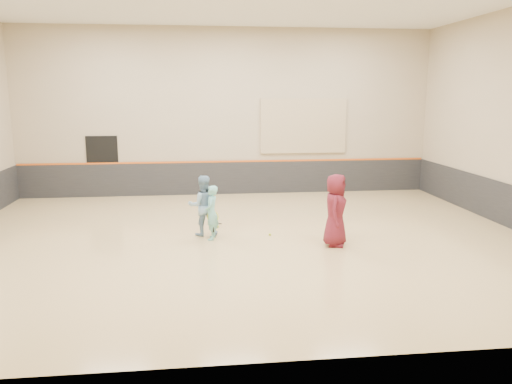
{
  "coord_description": "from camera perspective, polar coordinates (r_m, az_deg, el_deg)",
  "views": [
    {
      "loc": [
        -1.07,
        -12.27,
        3.66
      ],
      "look_at": [
        0.39,
        0.4,
        1.15
      ],
      "focal_mm": 35.0,
      "sensor_mm": 36.0,
      "label": 1
    }
  ],
  "objects": [
    {
      "name": "accent_stripe",
      "position": [
        18.42,
        -3.21,
        3.51
      ],
      "size": [
        14.9,
        0.03,
        0.06
      ],
      "primitive_type": "cube",
      "color": "#D85914",
      "rests_on": "wall_back"
    },
    {
      "name": "ball_in_hand",
      "position": [
        12.17,
        9.78,
        -0.76
      ],
      "size": [
        0.07,
        0.07,
        0.07
      ],
      "primitive_type": "sphere",
      "color": "#C9D932",
      "rests_on": "young_man"
    },
    {
      "name": "ball_beside_spare",
      "position": [
        13.97,
        -4.42,
        -3.94
      ],
      "size": [
        0.07,
        0.07,
        0.07
      ],
      "primitive_type": "sphere",
      "color": "#A8C52E",
      "rests_on": "floor"
    },
    {
      "name": "instructor",
      "position": [
        13.11,
        -6.09,
        -1.55
      ],
      "size": [
        0.85,
        0.7,
        1.59
      ],
      "primitive_type": "imported",
      "rotation": [
        0.0,
        0.0,
        3.27
      ],
      "color": "#82A8C8",
      "rests_on": "floor"
    },
    {
      "name": "held_racket",
      "position": [
        12.75,
        -4.96,
        -2.83
      ],
      "size": [
        0.3,
        0.3,
        0.62
      ],
      "primitive_type": null,
      "color": "gold",
      "rests_on": "instructor"
    },
    {
      "name": "young_man",
      "position": [
        12.27,
        9.07,
        -2.06
      ],
      "size": [
        0.84,
        1.01,
        1.78
      ],
      "primitive_type": "imported",
      "rotation": [
        0.0,
        0.0,
        1.2
      ],
      "color": "maroon",
      "rests_on": "floor"
    },
    {
      "name": "room",
      "position": [
        12.64,
        -1.57,
        -1.89
      ],
      "size": [
        15.04,
        12.04,
        6.22
      ],
      "color": "tan",
      "rests_on": "ground"
    },
    {
      "name": "acoustic_panel",
      "position": [
        18.66,
        5.44,
        7.52
      ],
      "size": [
        3.2,
        0.08,
        2.0
      ],
      "primitive_type": "cube",
      "color": "tan",
      "rests_on": "wall_back"
    },
    {
      "name": "girl",
      "position": [
        12.74,
        -5.09,
        -2.36
      ],
      "size": [
        0.41,
        0.55,
        1.39
      ],
      "primitive_type": "imported",
      "rotation": [
        0.0,
        0.0,
        -1.72
      ],
      "color": "#72C6C2",
      "rests_on": "floor"
    },
    {
      "name": "spare_racket",
      "position": [
        14.38,
        -5.0,
        -3.4
      ],
      "size": [
        0.64,
        0.64,
        0.12
      ],
      "primitive_type": null,
      "color": "#D6E933",
      "rests_on": "floor"
    },
    {
      "name": "doorway",
      "position": [
        18.74,
        -17.09,
        2.79
      ],
      "size": [
        1.1,
        0.05,
        2.2
      ],
      "primitive_type": "cube",
      "color": "black",
      "rests_on": "floor"
    },
    {
      "name": "ball_under_racket",
      "position": [
        13.15,
        1.59,
        -4.88
      ],
      "size": [
        0.07,
        0.07,
        0.07
      ],
      "primitive_type": "sphere",
      "color": "#B5D030",
      "rests_on": "floor"
    },
    {
      "name": "wainscot_back",
      "position": [
        18.52,
        -3.19,
        1.61
      ],
      "size": [
        14.9,
        0.04,
        1.2
      ],
      "primitive_type": "cube",
      "color": "#232326",
      "rests_on": "floor"
    }
  ]
}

